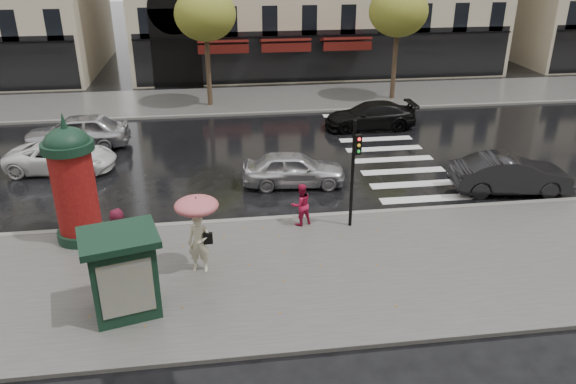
{
  "coord_description": "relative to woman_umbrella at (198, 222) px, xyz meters",
  "views": [
    {
      "loc": [
        -1.85,
        -14.39,
        9.05
      ],
      "look_at": [
        0.33,
        1.5,
        1.76
      ],
      "focal_mm": 35.0,
      "sensor_mm": 36.0,
      "label": 1
    }
  ],
  "objects": [
    {
      "name": "morris_column",
      "position": [
        -3.83,
        2.47,
        0.45
      ],
      "size": [
        1.57,
        1.57,
        4.24
      ],
      "color": "black",
      "rests_on": "near_sidewalk"
    },
    {
      "name": "far_kerb",
      "position": [
        2.47,
        16.07,
        -1.63
      ],
      "size": [
        90.0,
        0.25,
        0.14
      ],
      "primitive_type": "cube",
      "color": "slate",
      "rests_on": "ground"
    },
    {
      "name": "car_darkgrey",
      "position": [
        11.84,
        4.27,
        -0.97
      ],
      "size": [
        4.62,
        2.07,
        1.47
      ],
      "primitive_type": "imported",
      "rotation": [
        0.0,
        0.0,
        1.45
      ],
      "color": "black",
      "rests_on": "ground"
    },
    {
      "name": "woman_red",
      "position": [
        3.36,
        2.47,
        -0.84
      ],
      "size": [
        0.86,
        0.76,
        1.48
      ],
      "primitive_type": "imported",
      "rotation": [
        0.0,
        0.0,
        3.48
      ],
      "color": "#B2153C",
      "rests_on": "near_sidewalk"
    },
    {
      "name": "ground",
      "position": [
        2.47,
        0.07,
        -1.7
      ],
      "size": [
        160.0,
        160.0,
        0.0
      ],
      "primitive_type": "plane",
      "color": "black",
      "rests_on": "ground"
    },
    {
      "name": "car_silver",
      "position": [
        3.65,
        6.08,
        -1.01
      ],
      "size": [
        4.18,
        1.97,
        1.38
      ],
      "primitive_type": "imported",
      "rotation": [
        0.0,
        0.0,
        1.49
      ],
      "color": "silver",
      "rests_on": "ground"
    },
    {
      "name": "tree_far_right",
      "position": [
        11.47,
        18.07,
        3.47
      ],
      "size": [
        3.4,
        3.4,
        6.64
      ],
      "color": "#38281C",
      "rests_on": "ground"
    },
    {
      "name": "traffic_light",
      "position": [
        5.03,
        2.1,
        0.67
      ],
      "size": [
        0.27,
        0.36,
        3.71
      ],
      "color": "black",
      "rests_on": "near_sidewalk"
    },
    {
      "name": "near_sidewalk",
      "position": [
        2.47,
        -0.43,
        -1.64
      ],
      "size": [
        90.0,
        7.0,
        0.12
      ],
      "primitive_type": "cube",
      "color": "#474744",
      "rests_on": "ground"
    },
    {
      "name": "car_black",
      "position": [
        8.61,
        12.79,
        -1.02
      ],
      "size": [
        4.67,
        1.9,
        1.36
      ],
      "primitive_type": "imported",
      "rotation": [
        0.0,
        0.0,
        -1.57
      ],
      "color": "black",
      "rests_on": "ground"
    },
    {
      "name": "car_far_silver",
      "position": [
        -5.74,
        11.71,
        -0.9
      ],
      "size": [
        4.78,
        2.03,
        1.61
      ],
      "primitive_type": "imported",
      "rotation": [
        0.0,
        0.0,
        -1.54
      ],
      "color": "#A8A8AD",
      "rests_on": "ground"
    },
    {
      "name": "tree_far_left",
      "position": [
        0.47,
        18.07,
        3.47
      ],
      "size": [
        3.4,
        3.4,
        6.64
      ],
      "color": "#38281C",
      "rests_on": "ground"
    },
    {
      "name": "near_kerb",
      "position": [
        2.47,
        3.07,
        -1.63
      ],
      "size": [
        90.0,
        0.25,
        0.14
      ],
      "primitive_type": "cube",
      "color": "slate",
      "rests_on": "ground"
    },
    {
      "name": "car_white",
      "position": [
        -5.85,
        8.89,
        -1.08
      ],
      "size": [
        4.7,
        2.6,
        1.25
      ],
      "primitive_type": "imported",
      "rotation": [
        0.0,
        0.0,
        1.45
      ],
      "color": "white",
      "rests_on": "ground"
    },
    {
      "name": "newsstand",
      "position": [
        -1.89,
        -1.75,
        -0.41
      ],
      "size": [
        2.23,
        2.02,
        2.28
      ],
      "color": "black",
      "rests_on": "near_sidewalk"
    },
    {
      "name": "woman_umbrella",
      "position": [
        0.0,
        0.0,
        0.0
      ],
      "size": [
        1.25,
        1.25,
        2.4
      ],
      "color": "beige",
      "rests_on": "near_sidewalk"
    },
    {
      "name": "man_burgundy",
      "position": [
        -2.4,
        1.04,
        -0.77
      ],
      "size": [
        0.92,
        0.75,
        1.63
      ],
      "primitive_type": "imported",
      "rotation": [
        0.0,
        0.0,
        2.8
      ],
      "color": "#4D0F1F",
      "rests_on": "near_sidewalk"
    },
    {
      "name": "zebra_crossing",
      "position": [
        8.47,
        9.67,
        -1.7
      ],
      "size": [
        3.6,
        11.75,
        0.01
      ],
      "primitive_type": "cube",
      "color": "silver",
      "rests_on": "ground"
    },
    {
      "name": "far_sidewalk",
      "position": [
        2.47,
        19.07,
        -1.64
      ],
      "size": [
        90.0,
        6.0,
        0.12
      ],
      "primitive_type": "cube",
      "color": "#474744",
      "rests_on": "ground"
    }
  ]
}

